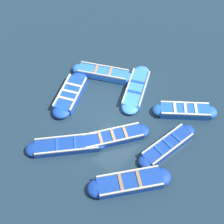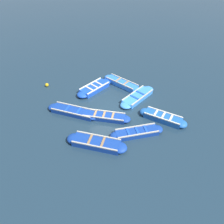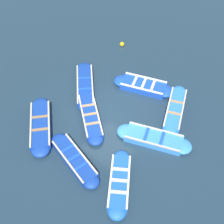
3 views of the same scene
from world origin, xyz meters
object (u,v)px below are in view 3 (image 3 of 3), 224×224
Objects in this scene: boat_outer_right at (154,139)px; boat_end_of_row at (75,159)px; boat_bow_out at (175,110)px; boat_stern_in at (119,183)px; boat_near_quay at (90,116)px; boat_far_corner at (85,86)px; boat_broadside at (41,126)px; boat_outer_left at (143,86)px; buoy_orange_near at (122,44)px.

boat_outer_right is 1.04× the size of boat_end_of_row.
boat_bow_out is 1.15× the size of boat_stern_in.
boat_stern_in is (-0.55, 5.04, 0.01)m from boat_bow_out.
boat_bow_out is 1.05× the size of boat_near_quay.
boat_end_of_row is 5.74m from boat_bow_out.
boat_near_quay is at bearing 16.77° from boat_outer_right.
boat_bow_out is 1.07× the size of boat_far_corner.
boat_end_of_row is 2.34m from boat_stern_in.
boat_near_quay is 0.99× the size of boat_broadside.
boat_outer_left is at bearing -101.22° from boat_near_quay.
boat_outer_left is at bearing -8.85° from boat_bow_out.
boat_stern_in is 0.93× the size of boat_far_corner.
boat_outer_left is 1.12× the size of boat_stern_in.
boat_broadside is at bearing 99.42° from buoy_orange_near.
boat_stern_in is at bearing 151.89° from boat_near_quay.
buoy_orange_near is (1.29, -7.74, -0.04)m from boat_broadside.
boat_broadside reaches higher than buoy_orange_near.
boat_bow_out is at bearing -107.67° from boat_end_of_row.
boat_stern_in is at bearing -178.03° from boat_broadside.
boat_far_corner is (5.01, -0.44, 0.00)m from boat_outer_right.
boat_end_of_row is at bearing 116.21° from buoy_orange_near.
boat_bow_out is 2.33m from boat_outer_left.
boat_broadside reaches higher than boat_far_corner.
buoy_orange_near is (3.94, -8.00, -0.02)m from boat_end_of_row.
boat_outer_left is at bearing -84.51° from boat_end_of_row.
boat_bow_out is 1.03× the size of boat_outer_left.
boat_outer_right is 3.59m from boat_outer_left.
boat_outer_left is 12.25× the size of buoy_orange_near.
boat_near_quay is 3.57m from boat_outer_left.
boat_bow_out is 6.82m from boat_broadside.
boat_outer_left reaches higher than boat_broadside.
boat_outer_right is 1.06× the size of boat_outer_left.
boat_stern_in is 10.92× the size of buoy_orange_near.
boat_far_corner is at bearing -84.00° from boat_broadside.
boat_far_corner is at bearing 102.17° from buoy_orange_near.
boat_bow_out is at bearing -130.16° from boat_broadside.
boat_end_of_row reaches higher than boat_outer_right.
boat_end_of_row reaches higher than boat_near_quay.
buoy_orange_near is (5.68, -2.53, -0.06)m from boat_bow_out.
boat_near_quay is at bearing -28.11° from boat_stern_in.
boat_bow_out reaches higher than boat_outer_right.
boat_outer_left is 6.11m from boat_stern_in.
buoy_orange_near is at bearing -24.04° from boat_bow_out.
boat_stern_in reaches higher than boat_bow_out.
boat_stern_in reaches higher than boat_outer_left.
buoy_orange_near is (3.38, -2.18, -0.05)m from boat_outer_left.
boat_bow_out is (-1.74, -5.47, 0.03)m from boat_end_of_row.
boat_near_quay is at bearing 115.31° from buoy_orange_near.
boat_stern_in is at bearing 96.00° from boat_outer_right.
boat_outer_right is 5.56m from boat_broadside.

